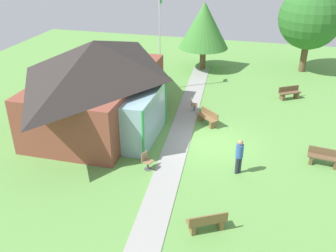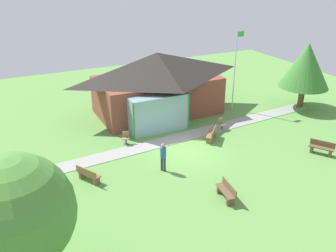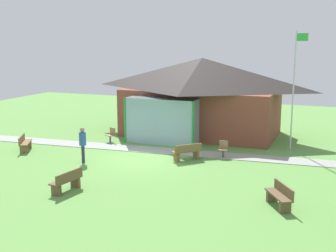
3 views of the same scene
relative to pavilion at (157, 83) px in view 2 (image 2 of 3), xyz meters
The scene contains 13 objects.
ground_plane 7.19m from the pavilion, 98.58° to the right, with size 44.00×44.00×0.00m, color #609947.
pavilion is the anchor object (origin of this frame).
footpath 5.53m from the pavilion, 101.74° to the right, with size 25.00×1.30×0.03m, color #999993.
flagpole 6.22m from the pavilion, 18.04° to the right, with size 0.64×0.08×6.39m.
bench_rear_near_path 6.51m from the pavilion, 78.20° to the right, with size 1.34×1.40×0.84m.
bench_lawn_far_right 12.65m from the pavilion, 59.13° to the right, with size 1.17×1.50×0.84m.
bench_front_center 12.40m from the pavilion, 97.84° to the right, with size 0.64×1.55×0.84m.
bench_mid_left 10.81m from the pavilion, 135.37° to the right, with size 1.11×1.53×0.84m.
patio_chair_lawn_spare 6.02m from the pavilion, 60.06° to the right, with size 0.51×0.51×0.86m.
patio_chair_west 6.15m from the pavilion, 135.65° to the right, with size 0.56×0.56×0.86m.
visitor_strolling_lawn 9.01m from the pavilion, 112.36° to the right, with size 0.34×0.34×1.74m.
tree_east_hedge 11.86m from the pavilion, 19.73° to the right, with size 3.93×3.93×5.31m.
tree_lawn_corner 18.12m from the pavilion, 129.15° to the right, with size 3.99×3.99×5.65m.
Camera 2 is at (-10.20, -18.29, 11.10)m, focal length 39.55 mm.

